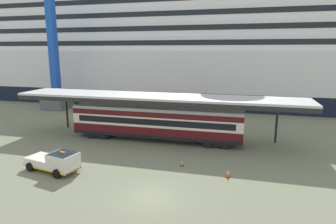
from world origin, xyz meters
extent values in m
plane|color=#6E7359|center=(0.00, 0.00, 0.00)|extent=(400.00, 400.00, 0.00)
cube|color=black|center=(-9.27, 44.99, 1.60)|extent=(152.67, 25.31, 3.20)
cube|color=silver|center=(-9.27, 44.99, 6.93)|extent=(152.67, 25.31, 7.47)
cube|color=silver|center=(-9.27, 44.99, 11.97)|extent=(140.46, 23.28, 2.60)
cube|color=black|center=(-9.27, 33.40, 12.10)|extent=(134.35, 0.12, 0.94)
cube|color=silver|center=(-9.27, 44.99, 14.57)|extent=(134.84, 22.35, 2.60)
cube|color=black|center=(-9.27, 33.86, 14.70)|extent=(128.98, 0.12, 0.94)
cube|color=silver|center=(-9.27, 44.99, 17.17)|extent=(129.22, 21.42, 2.60)
cube|color=black|center=(-9.27, 34.33, 17.30)|extent=(123.60, 0.12, 0.94)
cube|color=silver|center=(-9.27, 44.99, 19.78)|extent=(123.60, 20.49, 2.60)
cylinder|color=silver|center=(-52.02, 44.99, 22.46)|extent=(1.00, 1.00, 2.77)
cube|color=silver|center=(-3.67, 13.88, 5.34)|extent=(34.78, 5.36, 0.25)
cube|color=black|center=(-3.67, 11.30, 4.96)|extent=(34.78, 0.20, 0.50)
cylinder|color=black|center=(-17.58, 16.16, 2.61)|extent=(0.28, 0.28, 5.21)
cylinder|color=black|center=(-10.62, 16.16, 2.61)|extent=(0.28, 0.28, 5.21)
cylinder|color=black|center=(-3.67, 16.16, 2.61)|extent=(0.28, 0.28, 5.21)
cylinder|color=black|center=(3.29, 16.16, 2.61)|extent=(0.28, 0.28, 5.21)
cylinder|color=black|center=(10.24, 16.16, 2.61)|extent=(0.28, 0.28, 5.21)
cube|color=black|center=(-3.67, 13.38, 0.85)|extent=(20.43, 2.80, 0.40)
cube|color=#470F14|center=(-3.67, 13.38, 1.50)|extent=(20.43, 2.80, 0.90)
cube|color=beige|center=(-3.67, 13.38, 2.55)|extent=(20.43, 2.80, 1.20)
cube|color=black|center=(-3.67, 12.01, 2.60)|extent=(18.80, 0.08, 0.72)
cube|color=#470F14|center=(-3.67, 13.38, 3.45)|extent=(20.43, 2.80, 0.60)
cube|color=#ADADAD|center=(-3.67, 13.38, 3.93)|extent=(20.43, 2.69, 0.36)
cube|color=black|center=(-11.02, 13.38, 0.45)|extent=(3.20, 2.35, 0.50)
cylinder|color=black|center=(-11.92, 12.20, 0.42)|extent=(0.84, 0.12, 0.84)
cylinder|color=black|center=(-10.12, 12.20, 0.42)|extent=(0.84, 0.12, 0.84)
cube|color=black|center=(3.69, 13.38, 0.45)|extent=(3.20, 2.35, 0.50)
cylinder|color=black|center=(2.79, 12.20, 0.42)|extent=(0.84, 0.12, 0.84)
cylinder|color=black|center=(4.59, 12.20, 0.42)|extent=(0.84, 0.12, 0.84)
cube|color=silver|center=(-10.16, 2.43, 0.58)|extent=(5.50, 3.02, 0.36)
cube|color=#F2B20C|center=(-10.16, 2.43, 0.45)|extent=(5.50, 3.04, 0.12)
cube|color=silver|center=(-8.74, 2.13, 1.31)|extent=(2.63, 2.35, 1.10)
cube|color=#19232D|center=(-8.74, 2.13, 1.66)|extent=(2.41, 2.22, 0.44)
cube|color=orange|center=(-8.74, 2.13, 1.94)|extent=(0.59, 0.31, 0.16)
cube|color=silver|center=(-11.18, 2.64, 0.94)|extent=(3.24, 2.47, 0.36)
cylinder|color=black|center=(-8.33, 3.07, 0.40)|extent=(0.83, 0.41, 0.80)
cylinder|color=black|center=(-8.74, 1.11, 0.40)|extent=(0.83, 0.41, 0.80)
cylinder|color=black|center=(-11.59, 3.74, 0.40)|extent=(0.83, 0.41, 0.80)
cylinder|color=black|center=(-11.99, 1.79, 0.40)|extent=(0.83, 0.41, 0.80)
cube|color=black|center=(1.02, 6.44, 0.02)|extent=(0.36, 0.36, 0.04)
cone|color=#EA590F|center=(1.02, 6.44, 0.32)|extent=(0.30, 0.30, 0.57)
cylinder|color=white|center=(1.02, 6.44, 0.35)|extent=(0.17, 0.17, 0.08)
cube|color=black|center=(5.35, 4.98, 0.02)|extent=(0.36, 0.36, 0.04)
cone|color=#EA590F|center=(5.35, 4.98, 0.39)|extent=(0.30, 0.30, 0.70)
cylinder|color=white|center=(5.35, 4.98, 0.43)|extent=(0.17, 0.17, 0.10)
cube|color=#595960|center=(-27.32, 27.70, 1.20)|extent=(4.40, 4.40, 2.40)
cube|color=blue|center=(-27.32, 27.70, 17.46)|extent=(1.30, 1.30, 30.12)
camera|label=1|loc=(6.24, -18.73, 10.65)|focal=30.94mm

